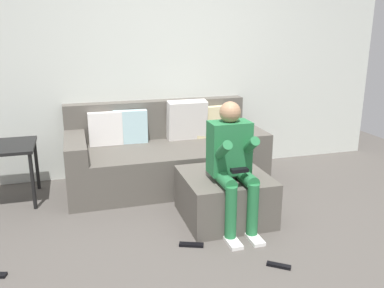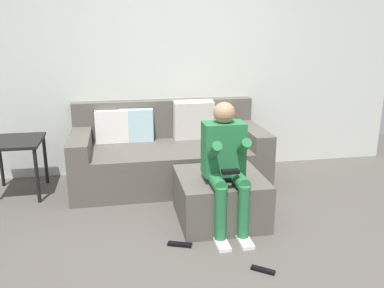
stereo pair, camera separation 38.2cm
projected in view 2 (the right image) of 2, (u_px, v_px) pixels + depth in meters
ground_plane at (221, 249)px, 3.21m from camera, size 6.95×6.95×0.00m
wall_back at (180, 66)px, 4.76m from camera, size 5.35×0.10×2.49m
couch_sectional at (169, 155)px, 4.54m from camera, size 2.07×0.98×0.89m
ottoman at (220, 198)px, 3.67m from camera, size 0.75×0.75×0.42m
person_seated at (226, 159)px, 3.39m from camera, size 0.35×0.59×1.09m
side_table at (15, 148)px, 4.15m from camera, size 0.52×0.59×0.58m
remote_near_ottoman at (263, 270)px, 2.92m from camera, size 0.16×0.14×0.02m
remote_by_storage_bin at (180, 244)px, 3.26m from camera, size 0.20×0.12×0.02m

